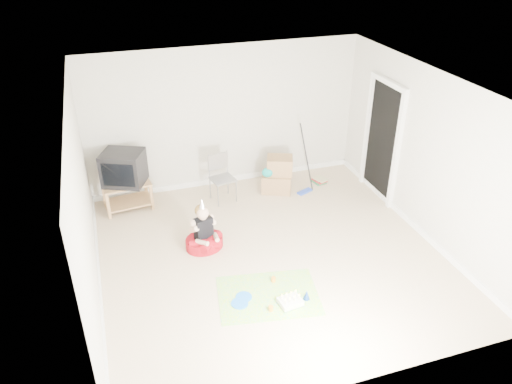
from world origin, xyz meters
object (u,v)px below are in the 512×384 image
object	(u,v)px
cardboard_boxes	(277,175)
birthday_cake	(290,302)
tv_stand	(127,193)
crt_tv	(124,168)
seated_woman	(204,237)
folding_chair	(223,179)

from	to	relation	value
cardboard_boxes	birthday_cake	distance (m)	3.11
tv_stand	birthday_cake	bearing A→B (deg)	-60.79
tv_stand	crt_tv	distance (m)	0.49
tv_stand	crt_tv	xyz separation A→B (m)	(0.00, 0.00, 0.49)
tv_stand	seated_woman	distance (m)	1.85
folding_chair	cardboard_boxes	xyz separation A→B (m)	(1.04, 0.03, -0.10)
tv_stand	folding_chair	world-z (taller)	folding_chair
cardboard_boxes	birthday_cake	world-z (taller)	cardboard_boxes
seated_woman	birthday_cake	world-z (taller)	seated_woman
cardboard_boxes	crt_tv	bearing A→B (deg)	175.42
tv_stand	cardboard_boxes	distance (m)	2.69
crt_tv	cardboard_boxes	distance (m)	2.73
cardboard_boxes	birthday_cake	size ratio (longest dim) A/B	2.08
seated_woman	birthday_cake	xyz separation A→B (m)	(0.78, -1.63, -0.15)
folding_chair	seated_woman	bearing A→B (deg)	-116.32
birthday_cake	cardboard_boxes	bearing A→B (deg)	73.08
tv_stand	birthday_cake	world-z (taller)	tv_stand
tv_stand	seated_woman	size ratio (longest dim) A/B	0.99
seated_woman	birthday_cake	size ratio (longest dim) A/B	2.65
tv_stand	crt_tv	size ratio (longest dim) A/B	1.28
folding_chair	birthday_cake	size ratio (longest dim) A/B	2.71
crt_tv	cardboard_boxes	bearing A→B (deg)	19.76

